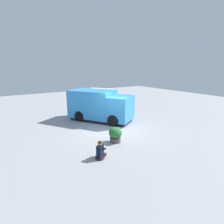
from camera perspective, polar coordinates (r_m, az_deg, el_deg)
The scene contains 5 objects.
ground_plane at distance 12.08m, azimuth 0.39°, elevation -5.61°, with size 40.00×40.00×0.00m, color #97969B.
food_truck at distance 14.01m, azimuth -3.80°, elevation 1.85°, with size 4.22×5.10×2.29m.
person_customer at distance 8.48m, azimuth -3.62°, elevation -12.13°, with size 0.78×0.68×0.85m.
planter_flowering_near at distance 10.10m, azimuth 1.04°, elevation -6.96°, with size 0.72×0.72×0.84m.
planter_flowering_far at distance 18.44m, azimuth 2.11°, elevation 2.32°, with size 0.46×0.46×0.62m.
Camera 1 is at (-6.33, -9.45, 4.06)m, focal length 29.46 mm.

